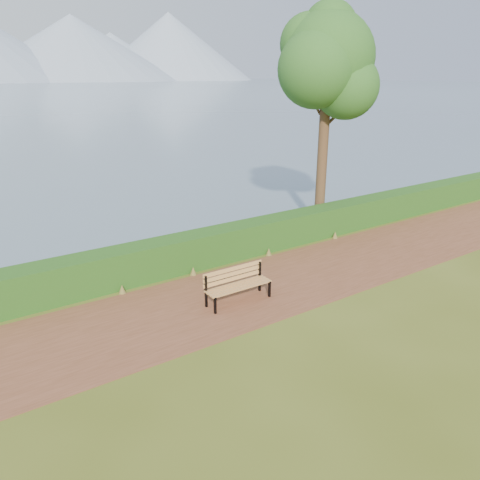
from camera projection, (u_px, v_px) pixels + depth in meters
ground at (268, 292)px, 12.28m from camera, size 140.00×140.00×0.00m
path at (261, 287)px, 12.51m from camera, size 40.00×3.40×0.01m
hedge at (216, 245)px, 14.14m from camera, size 32.00×0.85×1.00m
bench at (237, 282)px, 11.63m from camera, size 1.73×0.52×0.87m
tree at (328, 64)px, 15.41m from camera, size 3.91×3.20×7.69m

